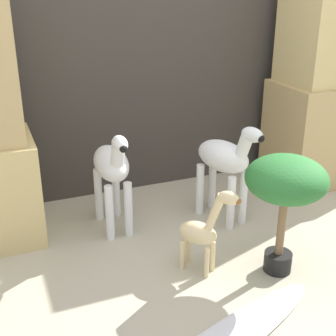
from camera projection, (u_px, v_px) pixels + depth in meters
name	position (u px, v px, depth m)	size (l,w,h in m)	color
ground_plane	(258.00, 302.00, 2.38)	(14.00, 14.00, 0.00)	#B2A88E
wall_back	(148.00, 42.00, 3.32)	(6.40, 0.08, 2.20)	#38332D
rock_pillar_right	(333.00, 87.00, 3.58)	(0.89, 0.55, 1.57)	tan
zebra_right	(225.00, 161.00, 3.03)	(0.33, 0.52, 0.70)	white
zebra_left	(112.00, 169.00, 2.92)	(0.20, 0.51, 0.70)	white
giraffe_figurine	(203.00, 230.00, 2.53)	(0.28, 0.33, 0.53)	beige
potted_palm_front	(286.00, 184.00, 2.44)	(0.43, 0.43, 0.68)	black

